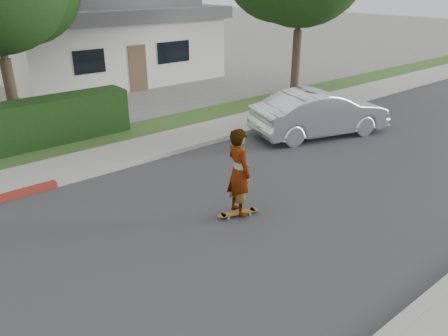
% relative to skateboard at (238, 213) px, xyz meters
% --- Properties ---
extents(ground, '(120.00, 120.00, 0.00)m').
position_rel_skateboard_xyz_m(ground, '(-3.59, -0.02, -0.08)').
color(ground, slate).
rests_on(ground, ground).
extents(road, '(60.00, 8.00, 0.01)m').
position_rel_skateboard_xyz_m(road, '(-3.59, -0.02, -0.08)').
color(road, '#2D2D30').
rests_on(road, ground).
extents(curb_far, '(60.00, 0.20, 0.15)m').
position_rel_skateboard_xyz_m(curb_far, '(-3.59, 4.08, -0.01)').
color(curb_far, '#9E9E99').
rests_on(curb_far, ground).
extents(sidewalk_far, '(60.00, 1.60, 0.12)m').
position_rel_skateboard_xyz_m(sidewalk_far, '(-3.59, 4.98, -0.02)').
color(sidewalk_far, gray).
rests_on(sidewalk_far, ground).
extents(house, '(10.60, 8.60, 4.30)m').
position_rel_skateboard_xyz_m(house, '(4.41, 15.98, 2.01)').
color(house, beige).
rests_on(house, ground).
extents(skateboard, '(0.98, 0.48, 0.09)m').
position_rel_skateboard_xyz_m(skateboard, '(0.00, 0.00, 0.00)').
color(skateboard, gold).
rests_on(skateboard, ground).
extents(skateboarder, '(0.58, 0.78, 1.95)m').
position_rel_skateboard_xyz_m(skateboarder, '(-0.00, 0.00, 0.99)').
color(skateboarder, white).
rests_on(skateboarder, skateboard).
extents(car_silver, '(4.87, 2.86, 1.52)m').
position_rel_skateboard_xyz_m(car_silver, '(5.72, 2.46, 0.67)').
color(car_silver, silver).
rests_on(car_silver, ground).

